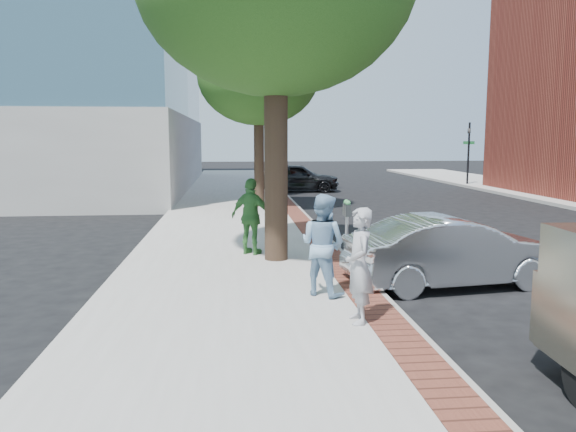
{
  "coord_description": "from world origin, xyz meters",
  "views": [
    {
      "loc": [
        -1.56,
        -10.47,
        2.85
      ],
      "look_at": [
        -0.39,
        1.37,
        1.2
      ],
      "focal_mm": 35.0,
      "sensor_mm": 36.0,
      "label": 1
    }
  ],
  "objects": [
    {
      "name": "office_base",
      "position": [
        -13.0,
        22.0,
        2.0
      ],
      "size": [
        18.2,
        22.2,
        4.0
      ],
      "primitive_type": "cube",
      "color": "gray",
      "rests_on": "ground"
    },
    {
      "name": "tree_far",
      "position": [
        -0.5,
        12.0,
        5.3
      ],
      "size": [
        4.8,
        4.8,
        7.14
      ],
      "color": "black",
      "rests_on": "sidewalk"
    },
    {
      "name": "signal_near",
      "position": [
        0.9,
        22.0,
        2.25
      ],
      "size": [
        0.7,
        0.15,
        3.8
      ],
      "color": "black",
      "rests_on": "ground"
    },
    {
      "name": "signal_far",
      "position": [
        12.5,
        22.0,
        2.25
      ],
      "size": [
        0.7,
        0.15,
        3.8
      ],
      "color": "black",
      "rests_on": "ground"
    },
    {
      "name": "ground",
      "position": [
        0.0,
        0.0,
        0.0
      ],
      "size": [
        120.0,
        120.0,
        0.0
      ],
      "primitive_type": "plane",
      "color": "black",
      "rests_on": "ground"
    },
    {
      "name": "bg_car",
      "position": [
        1.92,
        19.64,
        0.77
      ],
      "size": [
        4.68,
        2.35,
        1.53
      ],
      "primitive_type": "imported",
      "rotation": [
        0.0,
        0.0,
        1.45
      ],
      "color": "black",
      "rests_on": "ground"
    },
    {
      "name": "parking_meter",
      "position": [
        0.73,
        0.56,
        1.21
      ],
      "size": [
        0.12,
        0.32,
        1.47
      ],
      "color": "gray",
      "rests_on": "sidewalk"
    },
    {
      "name": "sedan_silver",
      "position": [
        2.68,
        -0.22,
        0.69
      ],
      "size": [
        4.32,
        2.01,
        1.37
      ],
      "primitive_type": "imported",
      "rotation": [
        0.0,
        0.0,
        1.71
      ],
      "color": "silver",
      "rests_on": "ground"
    },
    {
      "name": "curb",
      "position": [
        1.05,
        8.0,
        0.07
      ],
      "size": [
        0.1,
        60.0,
        0.15
      ],
      "primitive_type": "cube",
      "color": "gray",
      "rests_on": "ground"
    },
    {
      "name": "person_green",
      "position": [
        -1.13,
        2.5,
        1.04
      ],
      "size": [
        1.12,
        0.92,
        1.79
      ],
      "primitive_type": "imported",
      "rotation": [
        0.0,
        0.0,
        2.59
      ],
      "color": "#3C7F39",
      "rests_on": "sidewalk"
    },
    {
      "name": "brick_strip",
      "position": [
        0.7,
        8.0,
        0.15
      ],
      "size": [
        0.6,
        60.0,
        0.01
      ],
      "primitive_type": "cube",
      "color": "brown",
      "rests_on": "sidewalk"
    },
    {
      "name": "person_officer",
      "position": [
        -0.02,
        -1.06,
        1.03
      ],
      "size": [
        1.08,
        1.07,
        1.76
      ],
      "primitive_type": "imported",
      "rotation": [
        0.0,
        0.0,
        2.4
      ],
      "color": "#81A8C8",
      "rests_on": "sidewalk"
    },
    {
      "name": "person_gray",
      "position": [
        0.27,
        -2.59,
        1.0
      ],
      "size": [
        0.42,
        0.63,
        1.71
      ],
      "primitive_type": "imported",
      "rotation": [
        0.0,
        0.0,
        -1.55
      ],
      "color": "#9F9FA3",
      "rests_on": "sidewalk"
    },
    {
      "name": "sidewalk",
      "position": [
        -1.5,
        8.0,
        0.07
      ],
      "size": [
        5.0,
        60.0,
        0.15
      ],
      "primitive_type": "cube",
      "color": "#9E9991",
      "rests_on": "ground"
    }
  ]
}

